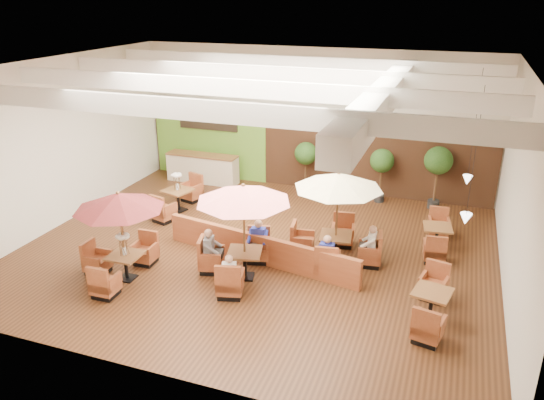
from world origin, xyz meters
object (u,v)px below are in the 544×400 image
at_px(table_3, 178,198).
at_px(topiary_1, 382,163).
at_px(topiary_0, 306,155).
at_px(diner_4, 370,241).
at_px(table_1, 241,211).
at_px(diner_0, 229,271).
at_px(booth_divider, 259,249).
at_px(table_0, 119,217).
at_px(diner_1, 258,237).
at_px(topiary_2, 438,163).
at_px(diner_2, 211,247).
at_px(diner_3, 327,251).
at_px(table_4, 431,305).
at_px(table_5, 437,238).
at_px(table_2, 338,201).
at_px(service_counter, 203,168).

xyz_separation_m(table_3, topiary_1, (6.70, 3.34, 1.03)).
relative_size(topiary_0, diner_4, 2.56).
xyz_separation_m(table_1, diner_0, (0.07, -1.02, -1.25)).
bearing_deg(topiary_1, table_1, -110.89).
bearing_deg(booth_divider, table_0, -135.87).
bearing_deg(topiary_0, diner_1, -86.97).
bearing_deg(topiary_1, topiary_2, -0.00).
relative_size(table_1, topiary_1, 1.39).
distance_m(topiary_2, diner_0, 9.27).
bearing_deg(diner_2, diner_3, 90.92).
relative_size(booth_divider, diner_3, 7.91).
bearing_deg(diner_0, table_4, -10.89).
bearing_deg(topiary_0, table_1, -87.99).
height_order(table_4, topiary_1, topiary_1).
xyz_separation_m(table_5, diner_3, (-2.76, -2.78, 0.40)).
height_order(topiary_0, diner_4, topiary_0).
bearing_deg(table_3, table_1, -26.53).
bearing_deg(diner_0, table_5, 24.97).
bearing_deg(topiary_2, table_5, -84.82).
distance_m(topiary_2, diner_4, 5.41).
height_order(table_2, diner_2, table_2).
xyz_separation_m(service_counter, diner_2, (3.67, -6.78, 0.19)).
distance_m(table_0, table_4, 8.26).
distance_m(booth_divider, topiary_2, 7.65).
bearing_deg(diner_1, table_1, 77.92).
bearing_deg(service_counter, topiary_1, 1.57).
bearing_deg(table_4, topiary_2, 104.72).
relative_size(table_5, topiary_0, 1.25).
relative_size(table_1, table_3, 0.99).
relative_size(table_3, diner_0, 3.81).
distance_m(table_5, diner_1, 5.55).
bearing_deg(table_5, diner_0, -144.44).
height_order(booth_divider, table_4, table_4).
bearing_deg(table_1, topiary_1, 54.19).
height_order(topiary_2, diner_0, topiary_2).
bearing_deg(table_0, service_counter, 99.74).
bearing_deg(diner_4, diner_1, 101.34).
bearing_deg(booth_divider, diner_0, -81.22).
xyz_separation_m(service_counter, diner_1, (4.69, -5.77, 0.19)).
height_order(diner_0, diner_3, diner_3).
xyz_separation_m(booth_divider, table_4, (4.93, -1.27, -0.07)).
xyz_separation_m(table_5, topiary_1, (-2.27, 3.34, 1.17)).
relative_size(table_0, diner_4, 3.25).
bearing_deg(diner_0, diner_1, 71.25).
xyz_separation_m(table_2, topiary_2, (2.46, 5.12, -0.13)).
distance_m(diner_3, diner_4, 1.43).
bearing_deg(topiary_1, table_0, -124.94).
relative_size(table_4, diner_0, 3.54).
distance_m(table_2, diner_4, 1.50).
xyz_separation_m(table_5, diner_2, (-5.89, -3.64, 0.42)).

